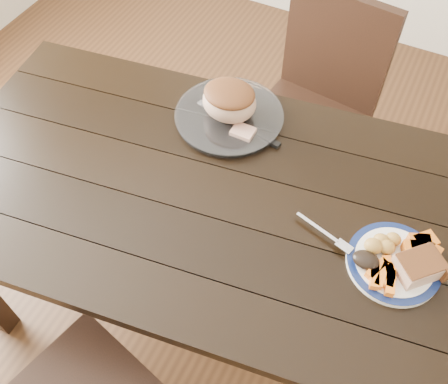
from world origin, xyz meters
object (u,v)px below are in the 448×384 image
at_px(fork, 328,235).
at_px(roast_joint, 229,102).
at_px(carving_knife, 253,132).
at_px(dinner_plate, 393,263).
at_px(serving_platter, 229,117).
at_px(pork_slice, 418,266).
at_px(dining_table, 204,205).
at_px(chair_far, 316,100).

xyz_separation_m(fork, roast_joint, (-0.44, 0.29, 0.05)).
bearing_deg(carving_knife, fork, -27.01).
bearing_deg(dinner_plate, carving_knife, 153.51).
height_order(serving_platter, pork_slice, pork_slice).
bearing_deg(roast_joint, dining_table, -79.23).
relative_size(pork_slice, fork, 0.61).
relative_size(chair_far, roast_joint, 5.35).
bearing_deg(dinner_plate, chair_far, 121.32).
distance_m(serving_platter, fork, 0.52).
bearing_deg(fork, dining_table, -164.67).
bearing_deg(serving_platter, roast_joint, 0.00).
height_order(pork_slice, roast_joint, roast_joint).
bearing_deg(pork_slice, roast_joint, 156.67).
bearing_deg(pork_slice, serving_platter, 156.67).
xyz_separation_m(chair_far, carving_knife, (-0.07, -0.48, 0.23)).
distance_m(dining_table, dinner_plate, 0.57).
height_order(chair_far, serving_platter, chair_far).
bearing_deg(dining_table, serving_platter, 100.77).
relative_size(dining_table, roast_joint, 9.80).
height_order(serving_platter, carving_knife, serving_platter).
relative_size(fork, carving_knife, 0.55).
xyz_separation_m(pork_slice, roast_joint, (-0.67, 0.29, 0.03)).
relative_size(fork, roast_joint, 1.01).
distance_m(dining_table, roast_joint, 0.33).
relative_size(dining_table, chair_far, 1.83).
distance_m(dinner_plate, fork, 0.18).
relative_size(serving_platter, roast_joint, 1.97).
distance_m(pork_slice, roast_joint, 0.73).
relative_size(dinner_plate, fork, 1.39).
bearing_deg(roast_joint, pork_slice, -23.33).
relative_size(serving_platter, pork_slice, 3.22).
bearing_deg(pork_slice, carving_knife, 155.33).
distance_m(chair_far, carving_knife, 0.54).
distance_m(dining_table, fork, 0.40).
distance_m(fork, roast_joint, 0.53).
height_order(chair_far, dinner_plate, chair_far).
height_order(fork, roast_joint, roast_joint).
relative_size(dining_table, fork, 9.71).
xyz_separation_m(chair_far, dinner_plate, (0.45, -0.74, 0.23)).
bearing_deg(chair_far, dinner_plate, 128.30).
bearing_deg(dining_table, dinner_plate, -0.03).
relative_size(chair_far, serving_platter, 2.72).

